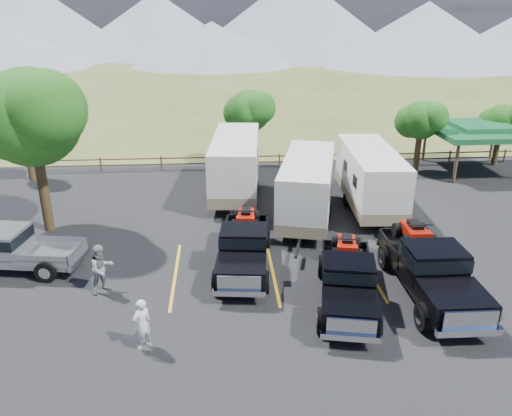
{
  "coord_description": "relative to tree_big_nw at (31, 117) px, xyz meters",
  "views": [
    {
      "loc": [
        -4.03,
        -14.12,
        10.15
      ],
      "look_at": [
        -2.45,
        7.22,
        1.6
      ],
      "focal_mm": 35.0,
      "sensor_mm": 36.0,
      "label": 1
    }
  ],
  "objects": [
    {
      "name": "rail_fence",
      "position": [
        14.55,
        9.47,
        -4.99
      ],
      "size": [
        36.12,
        0.12,
        1.0
      ],
      "color": "brown",
      "rests_on": "ground"
    },
    {
      "name": "tree_ne_a",
      "position": [
        21.52,
        7.99,
        -2.11
      ],
      "size": [
        3.11,
        2.92,
        4.76
      ],
      "color": "black",
      "rests_on": "ground"
    },
    {
      "name": "tree_nw_small",
      "position": [
        -3.48,
        7.99,
        -2.81
      ],
      "size": [
        2.59,
        2.43,
        3.85
      ],
      "color": "black",
      "rests_on": "ground"
    },
    {
      "name": "rig_center",
      "position": [
        13.04,
        -7.44,
        -4.59
      ],
      "size": [
        3.06,
        6.24,
        2.0
      ],
      "rotation": [
        0.0,
        0.0,
        -0.2
      ],
      "color": "black",
      "rests_on": "asphalt_lot"
    },
    {
      "name": "pickup_silver",
      "position": [
        -0.22,
        -4.0,
        -4.63
      ],
      "size": [
        6.18,
        2.8,
        1.79
      ],
      "rotation": [
        0.0,
        0.0,
        -1.72
      ],
      "color": "gray",
      "rests_on": "asphalt_lot"
    },
    {
      "name": "asphalt_lot",
      "position": [
        12.55,
        -6.03,
        -5.58
      ],
      "size": [
        44.0,
        34.0,
        0.04
      ],
      "primitive_type": "cube",
      "color": "black",
      "rests_on": "ground"
    },
    {
      "name": "tree_north",
      "position": [
        10.52,
        9.99,
        -1.76
      ],
      "size": [
        3.46,
        3.24,
        5.25
      ],
      "color": "black",
      "rests_on": "ground"
    },
    {
      "name": "rig_right",
      "position": [
        16.27,
        -7.09,
        -4.47
      ],
      "size": [
        2.48,
        6.82,
        2.27
      ],
      "rotation": [
        0.0,
        0.0,
        -0.02
      ],
      "color": "black",
      "rests_on": "asphalt_lot"
    },
    {
      "name": "ground",
      "position": [
        12.55,
        -9.03,
        -5.6
      ],
      "size": [
        320.0,
        320.0,
        0.0
      ],
      "primitive_type": "plane",
      "color": "#444B1F",
      "rests_on": "ground"
    },
    {
      "name": "pavilion",
      "position": [
        25.55,
        7.97,
        -2.81
      ],
      "size": [
        6.2,
        6.2,
        3.22
      ],
      "color": "brown",
      "rests_on": "ground"
    },
    {
      "name": "trailer_center",
      "position": [
        12.88,
        0.48,
        -3.88
      ],
      "size": [
        4.13,
        9.2,
        3.2
      ],
      "rotation": [
        0.0,
        0.0,
        -0.25
      ],
      "color": "silver",
      "rests_on": "asphalt_lot"
    },
    {
      "name": "trailer_left",
      "position": [
        9.38,
        4.36,
        -3.78
      ],
      "size": [
        3.24,
        9.81,
        3.39
      ],
      "rotation": [
        0.0,
        0.0,
        -0.09
      ],
      "color": "silver",
      "rests_on": "asphalt_lot"
    },
    {
      "name": "person_a",
      "position": [
        5.91,
        -9.72,
        -4.66
      ],
      "size": [
        0.78,
        0.74,
        1.79
      ],
      "primitive_type": "imported",
      "rotation": [
        0.0,
        0.0,
        3.8
      ],
      "color": "silver",
      "rests_on": "asphalt_lot"
    },
    {
      "name": "mountain_range",
      "position": [
        4.92,
        96.95,
        2.28
      ],
      "size": [
        209.0,
        71.0,
        20.0
      ],
      "color": "slate",
      "rests_on": "ground"
    },
    {
      "name": "stall_lines",
      "position": [
        12.55,
        -5.03,
        -5.55
      ],
      "size": [
        12.12,
        5.5,
        0.01
      ],
      "color": "gold",
      "rests_on": "asphalt_lot"
    },
    {
      "name": "person_b",
      "position": [
        3.92,
        -6.1,
        -4.58
      ],
      "size": [
        1.2,
        1.18,
        1.95
      ],
      "primitive_type": "imported",
      "rotation": [
        0.0,
        0.0,
        0.72
      ],
      "color": "gray",
      "rests_on": "asphalt_lot"
    },
    {
      "name": "trailer_right",
      "position": [
        16.47,
        1.67,
        -3.86
      ],
      "size": [
        2.88,
        9.34,
        3.24
      ],
      "rotation": [
        0.0,
        0.0,
        -0.06
      ],
      "color": "silver",
      "rests_on": "asphalt_lot"
    },
    {
      "name": "rig_left",
      "position": [
        9.4,
        -4.47,
        -4.57
      ],
      "size": [
        2.68,
        6.3,
        2.04
      ],
      "rotation": [
        0.0,
        0.0,
        -0.11
      ],
      "color": "black",
      "rests_on": "asphalt_lot"
    },
    {
      "name": "tree_ne_b",
      "position": [
        27.52,
        8.99,
        -2.47
      ],
      "size": [
        2.77,
        2.59,
        4.27
      ],
      "color": "black",
      "rests_on": "ground"
    },
    {
      "name": "tree_big_nw",
      "position": [
        0.0,
        0.0,
        0.0
      ],
      "size": [
        5.54,
        5.18,
        7.84
      ],
      "color": "black",
      "rests_on": "ground"
    }
  ]
}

